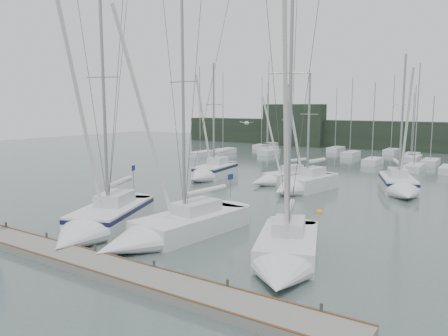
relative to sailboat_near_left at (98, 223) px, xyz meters
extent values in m
plane|color=#4C5C58|center=(5.35, 0.97, -0.65)|extent=(160.00, 160.00, 0.00)
cube|color=slate|center=(5.35, -4.03, -0.45)|extent=(24.00, 2.00, 0.40)
cube|color=black|center=(5.35, 62.97, 1.85)|extent=(90.00, 4.00, 5.00)
cube|color=black|center=(-14.65, 60.97, 3.35)|extent=(12.00, 3.00, 8.00)
cube|color=silver|center=(8.64, 51.13, -0.30)|extent=(1.80, 4.50, 0.90)
cylinder|color=gray|center=(8.64, 50.63, 4.54)|extent=(0.12, 0.12, 8.78)
cube|color=silver|center=(-17.05, 55.19, -0.30)|extent=(1.80, 4.50, 0.90)
cylinder|color=gray|center=(-17.05, 54.69, 5.81)|extent=(0.12, 0.12, 11.30)
cube|color=silver|center=(-18.73, 36.45, -0.30)|extent=(1.80, 4.50, 0.90)
cylinder|color=gray|center=(-18.73, 35.95, 6.55)|extent=(0.12, 0.12, 12.80)
cube|color=silver|center=(-3.82, 54.27, -0.30)|extent=(1.80, 4.50, 0.90)
cylinder|color=gray|center=(-3.82, 53.77, 5.07)|extent=(0.12, 0.12, 9.83)
cube|color=silver|center=(-18.18, 41.91, -0.30)|extent=(1.80, 4.50, 0.90)
cylinder|color=gray|center=(-18.18, 41.41, 6.21)|extent=(0.12, 0.12, 12.11)
cube|color=silver|center=(5.58, 41.44, -0.30)|extent=(1.80, 4.50, 0.90)
cylinder|color=gray|center=(5.58, 40.94, 5.09)|extent=(0.12, 0.12, 9.87)
cube|color=silver|center=(0.49, 48.43, -0.30)|extent=(1.80, 4.50, 0.90)
cylinder|color=gray|center=(0.49, 47.93, 5.71)|extent=(0.12, 0.12, 11.12)
cube|color=silver|center=(9.40, 47.78, -0.30)|extent=(1.80, 4.50, 0.90)
cylinder|color=gray|center=(9.40, 47.28, 5.02)|extent=(0.12, 0.12, 9.74)
cube|color=silver|center=(-11.13, 44.02, -0.30)|extent=(1.80, 4.50, 0.90)
cylinder|color=gray|center=(-11.13, 43.52, 6.99)|extent=(0.12, 0.12, 13.67)
cube|color=silver|center=(-16.86, 52.53, -0.30)|extent=(1.80, 4.50, 0.90)
cylinder|color=gray|center=(-16.86, 52.03, 6.14)|extent=(0.12, 0.12, 11.98)
cube|color=silver|center=(-13.33, 47.88, -0.30)|extent=(1.80, 4.50, 0.90)
cylinder|color=gray|center=(-13.33, 47.38, 4.62)|extent=(0.12, 0.12, 8.94)
cube|color=silver|center=(4.81, 55.80, -0.30)|extent=(1.80, 4.50, 0.90)
cylinder|color=gray|center=(4.81, 55.30, 6.00)|extent=(0.12, 0.12, 11.70)
cube|color=silver|center=(12.16, 44.56, -0.30)|extent=(1.80, 4.50, 0.90)
cylinder|color=gray|center=(12.16, 44.06, 4.21)|extent=(0.12, 0.12, 8.11)
cube|color=silver|center=(11.34, 38.13, -0.30)|extent=(1.80, 4.50, 0.90)
cylinder|color=gray|center=(11.34, 37.63, 6.03)|extent=(0.12, 0.12, 11.75)
cube|color=silver|center=(-0.71, 1.77, -0.16)|extent=(5.49, 7.62, 1.62)
cone|color=silver|center=(1.14, -2.84, -0.16)|extent=(4.01, 3.93, 3.12)
cube|color=silver|center=(-0.91, 2.27, 1.02)|extent=(2.63, 3.22, 0.75)
cylinder|color=gray|center=(-0.53, 1.31, 7.43)|extent=(0.19, 0.19, 13.57)
cylinder|color=silver|center=(-1.23, 3.06, 1.99)|extent=(1.55, 3.26, 0.30)
cube|color=#0E1536|center=(-0.71, 1.77, 0.38)|extent=(5.52, 7.64, 0.27)
cube|color=navy|center=(-2.09, 5.20, 2.59)|extent=(0.24, 0.55, 0.39)
cube|color=silver|center=(4.64, 3.20, -0.20)|extent=(4.03, 7.58, 1.49)
cone|color=silver|center=(4.02, -1.94, -0.20)|extent=(3.54, 3.46, 3.19)
cube|color=silver|center=(4.70, 3.70, 0.90)|extent=(2.09, 3.09, 0.70)
cylinder|color=gray|center=(4.58, 2.69, 7.11)|extent=(0.18, 0.18, 13.13)
cylinder|color=silver|center=(4.81, 4.64, 1.80)|extent=(0.70, 3.55, 0.28)
cube|color=navy|center=(5.10, 7.00, 2.34)|extent=(0.08, 0.54, 0.36)
cube|color=silver|center=(11.39, 2.61, -0.21)|extent=(4.74, 6.54, 1.44)
cone|color=silver|center=(12.85, -1.35, -0.21)|extent=(3.57, 3.37, 2.87)
cube|color=silver|center=(11.23, 3.06, 0.84)|extent=(2.30, 2.76, 0.67)
cylinder|color=gray|center=(11.54, 2.21, 7.26)|extent=(0.17, 0.17, 13.50)
cylinder|color=silver|center=(10.99, 3.72, 1.70)|extent=(1.25, 2.80, 0.27)
cube|color=maroon|center=(10.31, 5.56, 2.23)|extent=(0.20, 0.49, 0.34)
cube|color=silver|center=(-6.02, 21.50, -0.15)|extent=(3.51, 6.09, 1.66)
cone|color=silver|center=(-5.48, 17.41, -0.15)|extent=(3.07, 2.82, 2.77)
cube|color=silver|center=(-6.10, 22.05, 1.07)|extent=(1.82, 2.49, 0.78)
cylinder|color=gray|center=(-5.97, 21.09, 6.09)|extent=(0.20, 0.20, 10.81)
cylinder|color=silver|center=(-6.18, 22.64, 2.07)|extent=(0.68, 2.84, 0.31)
cube|color=#0E1536|center=(-6.02, 21.50, 0.41)|extent=(3.53, 6.11, 0.28)
cube|color=silver|center=(2.09, 22.82, -0.24)|extent=(3.97, 5.79, 1.36)
cone|color=silver|center=(0.77, 19.24, -0.24)|extent=(2.92, 2.93, 2.26)
cube|color=silver|center=(2.25, 23.24, 0.76)|extent=(1.91, 2.43, 0.63)
cylinder|color=gray|center=(1.96, 22.46, 4.78)|extent=(0.16, 0.16, 8.68)
cylinder|color=silver|center=(2.46, 23.82, 1.57)|extent=(1.14, 2.53, 0.25)
cube|color=silver|center=(5.45, 20.03, -0.16)|extent=(3.62, 5.83, 1.63)
cone|color=silver|center=(4.69, 16.24, -0.16)|extent=(3.02, 2.79, 2.61)
cube|color=silver|center=(5.55, 20.57, 1.04)|extent=(1.83, 2.41, 0.76)
cylinder|color=gray|center=(5.37, 19.65, 5.37)|extent=(0.20, 0.20, 9.42)
cylinder|color=silver|center=(5.66, 21.10, 2.02)|extent=(0.82, 2.66, 0.30)
cube|color=silver|center=(12.28, 24.28, -0.18)|extent=(4.58, 6.54, 1.55)
cone|color=silver|center=(13.75, 20.27, -0.18)|extent=(3.40, 3.33, 2.68)
cube|color=silver|center=(12.10, 24.77, 0.95)|extent=(2.21, 2.75, 0.72)
cylinder|color=gray|center=(12.43, 23.88, 6.07)|extent=(0.19, 0.19, 10.95)
cylinder|color=silver|center=(11.87, 25.41, 1.88)|extent=(1.28, 2.84, 0.29)
cube|color=#0E1536|center=(12.28, 24.28, 0.33)|extent=(4.60, 6.56, 0.26)
sphere|color=orange|center=(2.93, 10.28, -0.65)|extent=(0.63, 0.63, 0.63)
sphere|color=orange|center=(9.37, 12.33, -0.65)|extent=(0.51, 0.51, 0.51)
ellipsoid|color=silver|center=(7.81, 4.44, 6.08)|extent=(0.23, 0.43, 0.19)
cube|color=gray|center=(7.55, 4.46, 6.10)|extent=(0.42, 0.16, 0.10)
cube|color=gray|center=(8.08, 4.43, 6.10)|extent=(0.42, 0.16, 0.10)
camera|label=1|loc=(20.52, -17.32, 7.06)|focal=35.00mm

